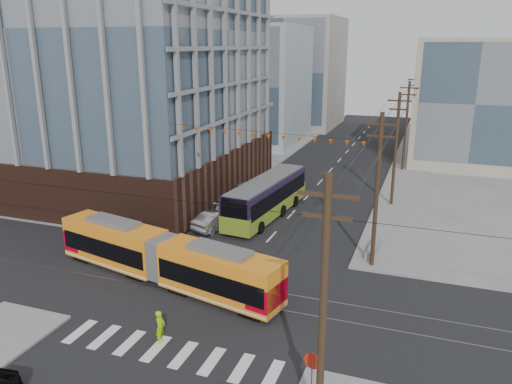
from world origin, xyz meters
TOP-DOWN VIEW (x-y plane):
  - ground at (0.00, 0.00)m, footprint 160.00×160.00m
  - office_building at (-22.00, 23.00)m, footprint 30.00×25.00m
  - bg_bldg_nw_near at (-17.00, 52.00)m, footprint 18.00×16.00m
  - bg_bldg_ne_near at (16.00, 48.00)m, footprint 14.00×14.00m
  - bg_bldg_nw_far at (-14.00, 72.00)m, footprint 16.00×18.00m
  - bg_bldg_ne_far at (18.00, 68.00)m, footprint 16.00×16.00m
  - utility_pole_near at (8.50, -6.00)m, footprint 0.30×0.30m
  - utility_pole_far at (8.50, 56.00)m, footprint 0.30×0.30m
  - streetcar at (-4.24, 3.99)m, footprint 17.56×6.28m
  - city_bus at (-2.04, 18.83)m, footprint 4.04×13.08m
  - parked_car_silver at (-5.01, 14.26)m, footprint 3.11×5.17m
  - parked_car_white at (-4.93, 18.85)m, footprint 3.56×5.15m
  - parked_car_grey at (-6.05, 24.17)m, footprint 4.13×5.65m
  - pedestrian at (-0.82, -2.41)m, footprint 0.52×0.73m
  - stop_sign at (7.86, -4.62)m, footprint 0.93×0.93m
  - jersey_barrier at (8.30, 13.33)m, footprint 1.06×3.61m

SIDE VIEW (x-z plane):
  - ground at x=0.00m, z-range 0.00..0.00m
  - jersey_barrier at x=8.30m, z-range 0.00..0.71m
  - parked_car_white at x=-4.93m, z-range 0.00..1.38m
  - parked_car_grey at x=-6.05m, z-range 0.00..1.43m
  - parked_car_silver at x=-5.01m, z-range 0.00..1.61m
  - pedestrian at x=-0.82m, z-range 0.00..1.87m
  - stop_sign at x=7.86m, z-range 0.00..2.63m
  - streetcar at x=-4.24m, z-range 0.00..3.36m
  - city_bus at x=-2.04m, z-range 0.00..3.65m
  - utility_pole_near at x=8.50m, z-range 0.00..11.00m
  - utility_pole_far at x=8.50m, z-range 0.00..11.00m
  - bg_bldg_ne_far at x=18.00m, z-range 0.00..14.00m
  - bg_bldg_ne_near at x=16.00m, z-range 0.00..16.00m
  - bg_bldg_nw_near at x=-17.00m, z-range 0.00..18.00m
  - bg_bldg_nw_far at x=-14.00m, z-range 0.00..20.00m
  - office_building at x=-22.00m, z-range 0.00..28.60m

